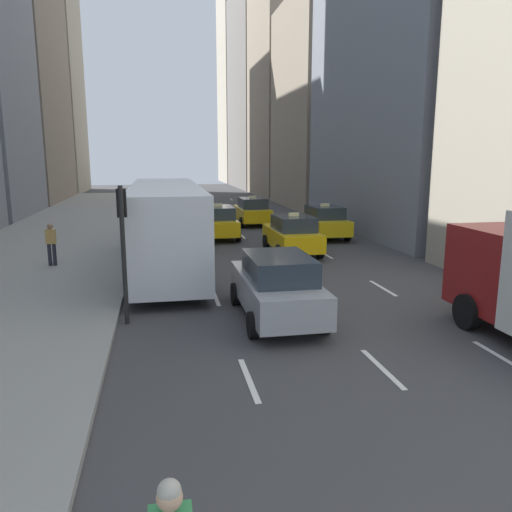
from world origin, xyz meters
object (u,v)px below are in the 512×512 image
object	(u,v)px
sedan_black_near	(277,286)
pedestrian_far_walking	(51,242)
taxi_lead	(252,211)
city_bus	(166,223)
taxi_second	(323,222)
taxi_third	(218,222)
traffic_light_pole	(123,232)
taxi_fourth	(292,234)

from	to	relation	value
sedan_black_near	pedestrian_far_walking	xyz separation A→B (m)	(-7.18, 7.51, 0.16)
sedan_black_near	pedestrian_far_walking	size ratio (longest dim) A/B	2.77
taxi_lead	city_bus	xyz separation A→B (m)	(-5.61, -12.03, 0.91)
taxi_lead	taxi_second	world-z (taller)	same
taxi_second	city_bus	bearing A→B (deg)	-144.04
taxi_third	traffic_light_pole	distance (m)	14.08
sedan_black_near	pedestrian_far_walking	distance (m)	10.39
taxi_lead	taxi_second	bearing A→B (deg)	-64.73
taxi_third	sedan_black_near	size ratio (longest dim) A/B	0.96
taxi_second	taxi_fourth	distance (m)	4.90
taxi_second	sedan_black_near	size ratio (longest dim) A/B	0.96
taxi_lead	sedan_black_near	xyz separation A→B (m)	(-2.80, -18.86, 0.02)
taxi_lead	city_bus	world-z (taller)	city_bus
taxi_third	sedan_black_near	world-z (taller)	taxi_third
traffic_light_pole	pedestrian_far_walking	bearing A→B (deg)	114.44
traffic_light_pole	sedan_black_near	bearing A→B (deg)	-5.97
taxi_lead	pedestrian_far_walking	size ratio (longest dim) A/B	2.67
taxi_fourth	traffic_light_pole	xyz separation A→B (m)	(-6.75, -8.49, 1.53)
taxi_lead	taxi_second	xyz separation A→B (m)	(2.80, -5.93, 0.00)
taxi_lead	city_bus	distance (m)	13.31
taxi_second	taxi_third	xyz separation A→B (m)	(-5.60, 0.91, 0.00)
taxi_third	city_bus	size ratio (longest dim) A/B	0.38
pedestrian_far_walking	sedan_black_near	bearing A→B (deg)	-46.31
taxi_third	pedestrian_far_walking	distance (m)	9.57
taxi_lead	taxi_third	bearing A→B (deg)	-119.15
sedan_black_near	taxi_lead	bearing A→B (deg)	81.55
taxi_third	city_bus	bearing A→B (deg)	-111.85
taxi_second	city_bus	world-z (taller)	city_bus
sedan_black_near	city_bus	distance (m)	7.43
city_bus	pedestrian_far_walking	size ratio (longest dim) A/B	7.04
taxi_second	taxi_fourth	world-z (taller)	same
taxi_second	sedan_black_near	bearing A→B (deg)	-113.42
taxi_third	sedan_black_near	distance (m)	13.84
taxi_fourth	traffic_light_pole	bearing A→B (deg)	-128.48
city_bus	taxi_lead	bearing A→B (deg)	65.00
taxi_third	traffic_light_pole	xyz separation A→B (m)	(-3.95, -13.43, 1.53)
pedestrian_far_walking	taxi_lead	bearing A→B (deg)	48.68
city_bus	taxi_fourth	bearing A→B (deg)	20.34
taxi_lead	traffic_light_pole	distance (m)	19.70
taxi_third	taxi_fourth	size ratio (longest dim) A/B	1.00
city_bus	pedestrian_far_walking	xyz separation A→B (m)	(-4.36, 0.69, -0.72)
taxi_second	city_bus	size ratio (longest dim) A/B	0.38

